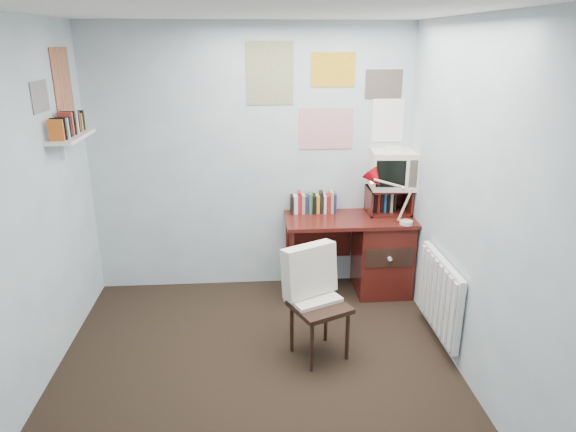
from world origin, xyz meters
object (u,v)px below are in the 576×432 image
object	(u,v)px
desk_chair	(320,307)
wall_shelf	(71,137)
radiator	(440,295)
tv_riser	(388,200)
desk_lamp	(408,201)
desk	(376,252)
crt_tv	(393,167)

from	to	relation	value
desk_chair	wall_shelf	xyz separation A→B (m)	(-1.88, 0.67, 1.20)
radiator	wall_shelf	world-z (taller)	wall_shelf
tv_riser	desk_chair	bearing A→B (deg)	-124.69
tv_riser	desk_lamp	bearing A→B (deg)	-75.77
desk	crt_tv	xyz separation A→B (m)	(0.14, 0.13, 0.80)
desk	crt_tv	size ratio (longest dim) A/B	2.96
crt_tv	desk_lamp	bearing A→B (deg)	-75.75
desk_lamp	radiator	world-z (taller)	desk_lamp
wall_shelf	desk_lamp	bearing A→B (deg)	3.30
desk	radiator	distance (m)	0.97
tv_riser	radiator	xyz separation A→B (m)	(0.17, -1.04, -0.47)
desk_lamp	crt_tv	world-z (taller)	crt_tv
desk_chair	desk_lamp	distance (m)	1.34
crt_tv	radiator	world-z (taller)	crt_tv
desk	radiator	bearing A→B (deg)	-72.76
radiator	crt_tv	bearing A→B (deg)	97.81
crt_tv	radiator	xyz separation A→B (m)	(0.15, -1.06, -0.78)
crt_tv	radiator	size ratio (longest dim) A/B	0.51
desk_chair	radiator	bearing A→B (deg)	-17.36
desk	wall_shelf	size ratio (longest dim) A/B	1.94
crt_tv	wall_shelf	world-z (taller)	wall_shelf
desk	wall_shelf	world-z (taller)	wall_shelf
desk_chair	crt_tv	distance (m)	1.64
desk	crt_tv	bearing A→B (deg)	42.31
desk_chair	radiator	size ratio (longest dim) A/B	1.05
desk_chair	wall_shelf	bearing A→B (deg)	135.65
crt_tv	wall_shelf	bearing A→B (deg)	-164.68
desk	tv_riser	size ratio (longest dim) A/B	3.00
desk	radiator	xyz separation A→B (m)	(0.29, -0.93, 0.01)
desk_lamp	desk	bearing A→B (deg)	113.49
desk	radiator	world-z (taller)	desk
desk_lamp	wall_shelf	xyz separation A→B (m)	(-2.77, -0.16, 0.64)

